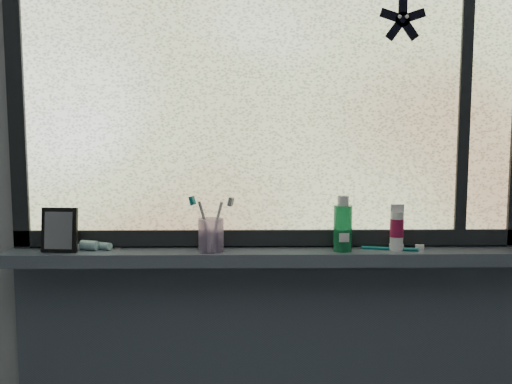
{
  "coord_description": "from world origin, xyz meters",
  "views": [
    {
      "loc": [
        -0.07,
        -0.49,
        1.39
      ],
      "look_at": [
        -0.05,
        1.05,
        1.22
      ],
      "focal_mm": 40.0,
      "sensor_mm": 36.0,
      "label": 1
    }
  ],
  "objects_px": {
    "vanity_mirror": "(60,230)",
    "toothbrush_cup": "(211,235)",
    "cream_tube": "(397,226)",
    "mouthwash_bottle": "(343,223)"
  },
  "relations": [
    {
      "from": "mouthwash_bottle",
      "to": "cream_tube",
      "type": "xyz_separation_m",
      "value": [
        0.17,
        0.01,
        -0.01
      ]
    },
    {
      "from": "vanity_mirror",
      "to": "toothbrush_cup",
      "type": "bearing_deg",
      "value": 4.1
    },
    {
      "from": "toothbrush_cup",
      "to": "vanity_mirror",
      "type": "bearing_deg",
      "value": 179.69
    },
    {
      "from": "toothbrush_cup",
      "to": "mouthwash_bottle",
      "type": "height_order",
      "value": "mouthwash_bottle"
    },
    {
      "from": "vanity_mirror",
      "to": "cream_tube",
      "type": "xyz_separation_m",
      "value": [
        1.03,
        0.01,
        0.01
      ]
    },
    {
      "from": "vanity_mirror",
      "to": "toothbrush_cup",
      "type": "relative_size",
      "value": 1.34
    },
    {
      "from": "toothbrush_cup",
      "to": "cream_tube",
      "type": "distance_m",
      "value": 0.57
    },
    {
      "from": "toothbrush_cup",
      "to": "cream_tube",
      "type": "height_order",
      "value": "cream_tube"
    },
    {
      "from": "vanity_mirror",
      "to": "cream_tube",
      "type": "height_order",
      "value": "vanity_mirror"
    },
    {
      "from": "vanity_mirror",
      "to": "cream_tube",
      "type": "bearing_deg",
      "value": 5.01
    }
  ]
}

